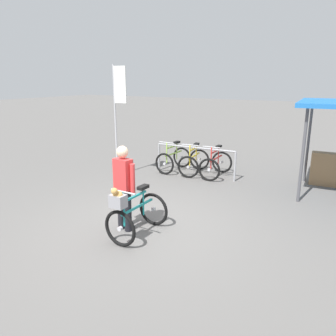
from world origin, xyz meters
TOP-DOWN VIEW (x-y plane):
  - ground_plane at (0.00, 0.00)m, footprint 80.00×80.00m
  - bike_rack_rail at (-0.70, 3.65)m, footprint 2.51×0.17m
  - racked_bike_lime at (-1.51, 3.79)m, footprint 0.71×1.12m
  - racked_bike_yellow at (-0.82, 3.83)m, footprint 0.79×1.17m
  - racked_bike_red at (-0.12, 3.86)m, footprint 0.69×1.10m
  - featured_bicycle at (0.14, -0.52)m, footprint 0.67×1.21m
  - person_with_featured_bike at (-0.21, -0.34)m, footprint 0.53×0.24m
  - banner_flag at (-2.56, 2.47)m, footprint 0.45×0.05m

SIDE VIEW (x-z plane):
  - ground_plane at x=0.00m, z-range 0.00..0.00m
  - racked_bike_yellow at x=-0.82m, z-range -0.12..0.85m
  - racked_bike_red at x=-0.12m, z-range -0.12..0.85m
  - racked_bike_lime at x=-1.51m, z-range -0.12..0.85m
  - featured_bicycle at x=0.14m, z-range -0.06..1.03m
  - bike_rack_rail at x=-0.70m, z-range 0.20..1.08m
  - person_with_featured_bike at x=-0.21m, z-range 0.09..1.73m
  - banner_flag at x=-2.56m, z-range 0.63..3.83m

